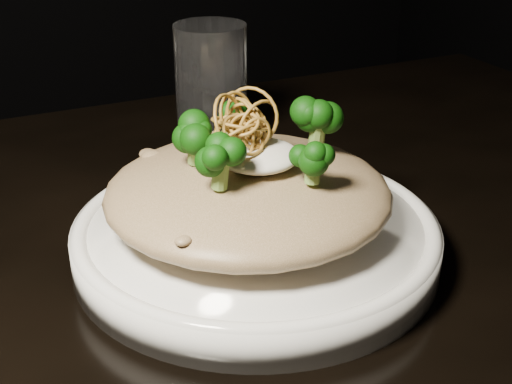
# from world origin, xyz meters

# --- Properties ---
(table) EXTENTS (1.10, 0.80, 0.75)m
(table) POSITION_xyz_m (0.00, 0.00, 0.67)
(table) COLOR black
(table) RESTS_ON ground
(plate) EXTENTS (0.28, 0.28, 0.03)m
(plate) POSITION_xyz_m (0.01, -0.00, 0.76)
(plate) COLOR white
(plate) RESTS_ON table
(risotto) EXTENTS (0.22, 0.22, 0.05)m
(risotto) POSITION_xyz_m (0.01, 0.00, 0.80)
(risotto) COLOR brown
(risotto) RESTS_ON plate
(broccoli) EXTENTS (0.14, 0.14, 0.05)m
(broccoli) POSITION_xyz_m (0.01, 0.00, 0.85)
(broccoli) COLOR black
(broccoli) RESTS_ON risotto
(cheese) EXTENTS (0.06, 0.06, 0.02)m
(cheese) POSITION_xyz_m (0.01, -0.00, 0.84)
(cheese) COLOR white
(cheese) RESTS_ON risotto
(shallots) EXTENTS (0.05, 0.05, 0.03)m
(shallots) POSITION_xyz_m (0.01, 0.00, 0.86)
(shallots) COLOR brown
(shallots) RESTS_ON cheese
(drinking_glass) EXTENTS (0.08, 0.08, 0.13)m
(drinking_glass) POSITION_xyz_m (0.07, 0.22, 0.81)
(drinking_glass) COLOR silver
(drinking_glass) RESTS_ON table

